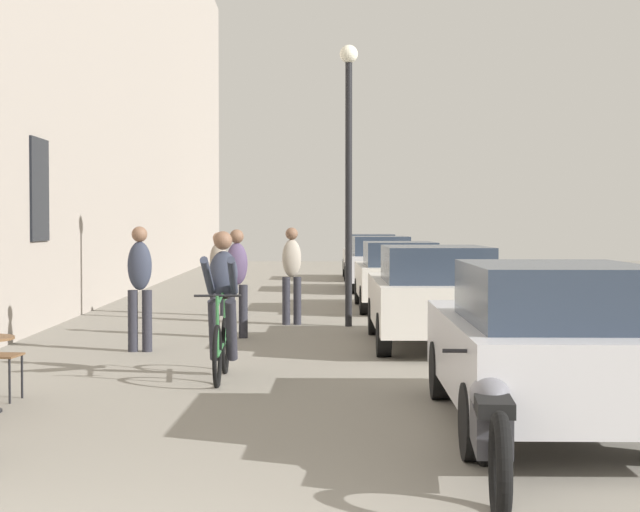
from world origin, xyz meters
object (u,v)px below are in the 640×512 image
(street_lamp, at_px, (349,148))
(parked_motorcycle, at_px, (491,428))
(parked_car_fifth, at_px, (370,256))
(cyclist_on_bicycle, at_px, (222,308))
(pedestrian_far, at_px, (292,270))
(parked_car_third, at_px, (398,274))
(pedestrian_near, at_px, (140,281))
(parked_car_fourth, at_px, (379,262))
(pedestrian_mid, at_px, (237,277))
(pedestrian_furthest, at_px, (218,269))
(parked_car_nearest, at_px, (545,342))
(parked_car_second, at_px, (432,294))

(street_lamp, distance_m, parked_motorcycle, 11.23)
(street_lamp, xyz_separation_m, parked_car_fifth, (1.36, 15.13, -2.35))
(cyclist_on_bicycle, relative_size, pedestrian_far, 1.02)
(parked_car_third, bearing_deg, pedestrian_near, -121.58)
(street_lamp, height_order, parked_car_third, street_lamp)
(parked_car_fourth, relative_size, parked_motorcycle, 1.92)
(pedestrian_mid, xyz_separation_m, parked_car_third, (3.02, 5.27, -0.22))
(pedestrian_near, xyz_separation_m, pedestrian_mid, (1.25, 1.67, -0.03))
(pedestrian_furthest, xyz_separation_m, parked_car_nearest, (3.78, -11.03, -0.16))
(pedestrian_furthest, distance_m, parked_car_second, 6.11)
(street_lamp, relative_size, parked_car_fourth, 1.19)
(parked_car_fifth, bearing_deg, pedestrian_near, -103.44)
(parked_car_fifth, bearing_deg, parked_car_fourth, -91.25)
(cyclist_on_bicycle, bearing_deg, pedestrian_furthest, 95.10)
(cyclist_on_bicycle, height_order, parked_motorcycle, cyclist_on_bicycle)
(pedestrian_mid, relative_size, street_lamp, 0.35)
(cyclist_on_bicycle, relative_size, pedestrian_mid, 1.03)
(pedestrian_far, height_order, parked_car_nearest, pedestrian_far)
(street_lamp, distance_m, parked_car_second, 3.85)
(parked_car_fifth, bearing_deg, street_lamp, -95.15)
(parked_car_second, xyz_separation_m, parked_car_fifth, (0.26, 17.98, -0.01))
(pedestrian_furthest, height_order, parked_car_third, pedestrian_furthest)
(pedestrian_furthest, xyz_separation_m, parked_car_fourth, (3.69, 7.44, -0.16))
(pedestrian_near, xyz_separation_m, parked_car_second, (4.19, 0.63, -0.23))
(pedestrian_near, height_order, parked_car_nearest, pedestrian_near)
(pedestrian_furthest, distance_m, parked_car_third, 3.88)
(parked_car_fifth, xyz_separation_m, parked_motorcycle, (-0.87, -26.02, -0.35))
(pedestrian_near, height_order, pedestrian_mid, pedestrian_near)
(parked_car_nearest, xyz_separation_m, parked_motorcycle, (-0.84, -1.98, -0.35))
(pedestrian_mid, xyz_separation_m, parked_motorcycle, (2.33, -9.08, -0.56))
(pedestrian_furthest, relative_size, parked_car_second, 0.39)
(pedestrian_mid, height_order, parked_motorcycle, pedestrian_mid)
(pedestrian_far, distance_m, parked_car_fourth, 9.52)
(pedestrian_mid, distance_m, street_lamp, 3.35)
(pedestrian_mid, height_order, pedestrian_far, pedestrian_far)
(parked_car_fourth, bearing_deg, parked_car_nearest, -89.71)
(cyclist_on_bicycle, xyz_separation_m, parked_car_fifth, (3.10, 21.05, -0.05))
(cyclist_on_bicycle, relative_size, parked_motorcycle, 0.82)
(parked_car_fourth, bearing_deg, parked_car_third, -90.56)
(cyclist_on_bicycle, distance_m, parked_car_fourth, 15.77)
(parked_car_fourth, bearing_deg, cyclist_on_bicycle, -100.87)
(pedestrian_near, bearing_deg, parked_car_fourth, 71.65)
(pedestrian_far, bearing_deg, cyclist_on_bicycle, -96.72)
(parked_car_second, bearing_deg, pedestrian_mid, 160.47)
(pedestrian_near, bearing_deg, cyclist_on_bicycle, -61.10)
(parked_car_third, relative_size, parked_motorcycle, 1.88)
(pedestrian_near, bearing_deg, parked_car_fifth, 76.56)
(parked_car_third, bearing_deg, pedestrian_mid, -119.79)
(parked_car_third, bearing_deg, parked_car_fourth, 89.44)
(cyclist_on_bicycle, xyz_separation_m, pedestrian_furthest, (-0.72, 8.04, 0.11))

